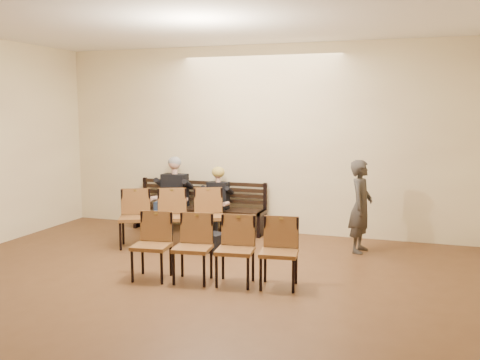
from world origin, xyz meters
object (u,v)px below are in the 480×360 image
at_px(laptop, 167,202).
at_px(chair_row_front, 172,218).
at_px(seated_woman, 216,204).
at_px(bench, 199,219).
at_px(chair_row_back, 214,250).
at_px(seated_man, 173,193).
at_px(bag, 213,242).
at_px(passerby, 361,199).
at_px(water_bottle, 217,207).

bearing_deg(laptop, chair_row_front, -57.97).
relative_size(seated_woman, chair_row_front, 0.64).
distance_m(bench, chair_row_back, 3.18).
height_order(seated_man, chair_row_back, seated_man).
height_order(chair_row_front, chair_row_back, chair_row_front).
distance_m(seated_man, bag, 1.88).
distance_m(laptop, passerby, 3.67).
bearing_deg(chair_row_front, water_bottle, 34.28).
relative_size(bench, chair_row_front, 1.48).
relative_size(seated_man, bag, 3.41).
bearing_deg(seated_woman, water_bottle, -66.82).
xyz_separation_m(seated_man, laptop, (-0.05, -0.14, -0.14)).
relative_size(bag, chair_row_front, 0.24).
relative_size(laptop, water_bottle, 1.55).
relative_size(seated_woman, bag, 2.68).
relative_size(bench, seated_woman, 2.32).
xyz_separation_m(laptop, bag, (1.36, -1.09, -0.41)).
relative_size(laptop, chair_row_back, 0.15).
xyz_separation_m(seated_man, bag, (1.31, -1.23, -0.56)).
distance_m(passerby, chair_row_back, 2.83).
bearing_deg(chair_row_back, bench, 109.37).
relative_size(bench, laptop, 7.98).
xyz_separation_m(bag, chair_row_back, (0.60, -1.49, 0.30)).
xyz_separation_m(seated_woman, passerby, (2.69, -0.48, 0.31)).
bearing_deg(chair_row_back, seated_man, 117.87).
bearing_deg(laptop, water_bottle, -6.81).
bearing_deg(seated_man, passerby, -7.62).
distance_m(seated_woman, chair_row_front, 1.18).
bearing_deg(bag, passerby, 18.17).
height_order(laptop, water_bottle, laptop).
bearing_deg(chair_row_front, bench, 67.33).
relative_size(seated_man, water_bottle, 6.78).
distance_m(chair_row_front, chair_row_back, 2.12).
relative_size(chair_row_front, chair_row_back, 0.79).
xyz_separation_m(seated_woman, laptop, (-0.94, -0.14, 0.01)).
distance_m(bench, laptop, 0.69).
xyz_separation_m(passerby, chair_row_front, (-3.07, -0.64, -0.38)).
bearing_deg(passerby, bag, 115.13).
bearing_deg(bag, chair_row_back, -68.15).
height_order(water_bottle, chair_row_back, chair_row_back).
xyz_separation_m(seated_woman, chair_row_front, (-0.37, -1.12, -0.07)).
bearing_deg(chair_row_front, passerby, -12.45).
xyz_separation_m(seated_woman, bag, (0.41, -1.23, -0.41)).
relative_size(seated_woman, laptop, 3.44).
relative_size(water_bottle, chair_row_front, 0.12).
bearing_deg(bench, water_bottle, -38.13).
xyz_separation_m(water_bottle, bag, (0.28, -0.93, -0.40)).
bearing_deg(chair_row_front, seated_woman, 47.33).
bearing_deg(passerby, chair_row_back, 150.03).
height_order(laptop, passerby, passerby).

